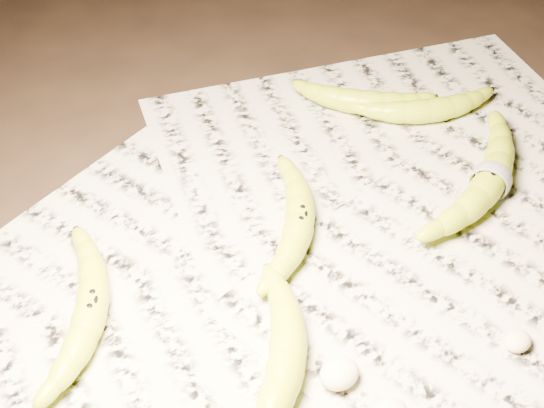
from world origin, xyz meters
TOP-DOWN VIEW (x-y plane):
  - ground at (0.00, 0.00)m, footprint 3.00×3.00m
  - newspaper_patch at (-0.00, -0.04)m, footprint 0.90×0.70m
  - banana_left_a at (-0.23, 0.06)m, footprint 0.15×0.18m
  - banana_left_b at (-0.12, -0.10)m, footprint 0.17×0.17m
  - banana_center at (0.00, 0.03)m, footprint 0.16×0.17m
  - banana_taped at (0.22, -0.05)m, footprint 0.23×0.14m
  - banana_upper_a at (0.27, 0.09)m, footprint 0.17×0.12m
  - banana_upper_b at (0.21, 0.16)m, footprint 0.15×0.15m
  - measuring_tape at (0.22, -0.05)m, footprint 0.02×0.05m
  - flesh_chunk_a at (-0.09, -0.14)m, footprint 0.04×0.03m
  - flesh_chunk_c at (0.07, -0.22)m, footprint 0.03×0.02m

SIDE VIEW (x-z plane):
  - ground at x=0.00m, z-range 0.00..0.00m
  - newspaper_patch at x=0.00m, z-range 0.00..0.01m
  - flesh_chunk_c at x=0.07m, z-range 0.01..0.02m
  - flesh_chunk_a at x=-0.09m, z-range 0.01..0.03m
  - banana_upper_a at x=0.27m, z-range 0.01..0.04m
  - banana_upper_b at x=0.21m, z-range 0.01..0.04m
  - banana_left_a at x=-0.23m, z-range 0.01..0.04m
  - banana_center at x=0.00m, z-range 0.01..0.04m
  - banana_left_b at x=-0.12m, z-range 0.01..0.04m
  - banana_taped at x=0.22m, z-range 0.01..0.05m
  - measuring_tape at x=0.22m, z-range 0.00..0.05m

